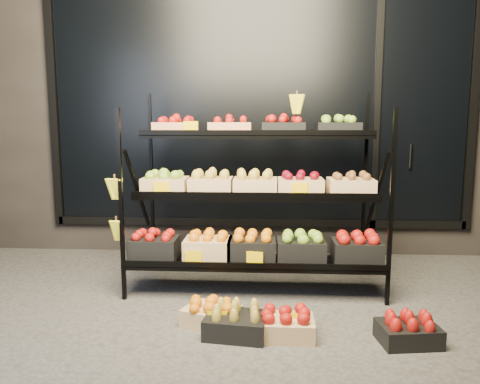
# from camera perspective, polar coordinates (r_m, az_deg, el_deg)

# --- Properties ---
(ground) EXTENTS (24.00, 24.00, 0.00)m
(ground) POSITION_cam_1_polar(r_m,az_deg,el_deg) (3.59, 1.57, -14.32)
(ground) COLOR #514F4C
(ground) RESTS_ON ground
(building) EXTENTS (6.00, 2.08, 3.50)m
(building) POSITION_cam_1_polar(r_m,az_deg,el_deg) (5.91, 2.44, 11.96)
(building) COLOR #2D2826
(building) RESTS_ON ground
(display_rack) EXTENTS (2.18, 1.02, 1.75)m
(display_rack) POSITION_cam_1_polar(r_m,az_deg,el_deg) (3.95, 1.70, -0.29)
(display_rack) COLOR black
(display_rack) RESTS_ON ground
(tag_floor_a) EXTENTS (0.13, 0.01, 0.12)m
(tag_floor_a) POSITION_cam_1_polar(r_m,az_deg,el_deg) (3.21, -2.80, -16.00)
(tag_floor_a) COLOR #E6BB00
(tag_floor_a) RESTS_ON ground
(tag_floor_b) EXTENTS (0.13, 0.01, 0.12)m
(tag_floor_b) POSITION_cam_1_polar(r_m,az_deg,el_deg) (3.20, 6.99, -16.13)
(tag_floor_b) COLOR #E6BB00
(tag_floor_b) RESTS_ON ground
(floor_crate_left) EXTENTS (0.43, 0.38, 0.19)m
(floor_crate_left) POSITION_cam_1_polar(r_m,az_deg,el_deg) (3.34, -3.50, -14.49)
(floor_crate_left) COLOR tan
(floor_crate_left) RESTS_ON ground
(floor_crate_midleft) EXTENTS (0.44, 0.35, 0.20)m
(floor_crate_midleft) POSITION_cam_1_polar(r_m,az_deg,el_deg) (3.18, -0.45, -15.54)
(floor_crate_midleft) COLOR black
(floor_crate_midleft) RESTS_ON ground
(floor_crate_midright) EXTENTS (0.37, 0.28, 0.19)m
(floor_crate_midright) POSITION_cam_1_polar(r_m,az_deg,el_deg) (3.18, 5.55, -15.69)
(floor_crate_midright) COLOR tan
(floor_crate_midright) RESTS_ON ground
(floor_crate_right) EXTENTS (0.40, 0.32, 0.19)m
(floor_crate_right) POSITION_cam_1_polar(r_m,az_deg,el_deg) (3.27, 19.83, -15.54)
(floor_crate_right) COLOR black
(floor_crate_right) RESTS_ON ground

